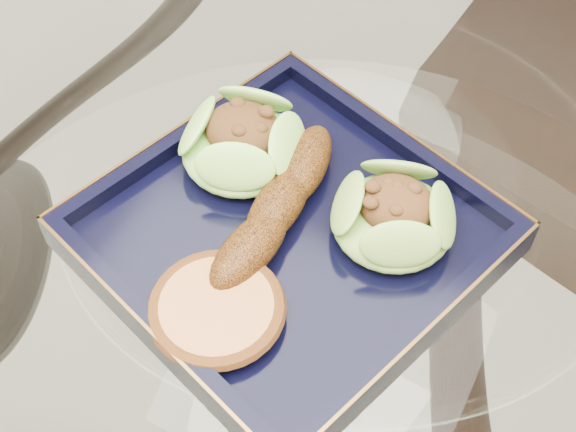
% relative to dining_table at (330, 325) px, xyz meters
% --- Properties ---
extents(dining_table, '(1.13, 1.13, 0.77)m').
position_rel_dining_table_xyz_m(dining_table, '(0.00, 0.00, 0.00)').
color(dining_table, white).
rests_on(dining_table, ground).
extents(navy_plate, '(0.34, 0.34, 0.02)m').
position_rel_dining_table_xyz_m(navy_plate, '(-0.03, -0.04, 0.17)').
color(navy_plate, black).
rests_on(navy_plate, dining_table).
extents(lettuce_wrap_left, '(0.11, 0.11, 0.04)m').
position_rel_dining_table_xyz_m(lettuce_wrap_left, '(-0.09, 0.01, 0.20)').
color(lettuce_wrap_left, '#65A830').
rests_on(lettuce_wrap_left, navy_plate).
extents(lettuce_wrap_right, '(0.10, 0.10, 0.03)m').
position_rel_dining_table_xyz_m(lettuce_wrap_right, '(0.04, -0.00, 0.20)').
color(lettuce_wrap_right, '#4F8C28').
rests_on(lettuce_wrap_right, navy_plate).
extents(roasted_plantain, '(0.04, 0.17, 0.03)m').
position_rel_dining_table_xyz_m(roasted_plantain, '(-0.04, -0.03, 0.20)').
color(roasted_plantain, '#572E09').
rests_on(roasted_plantain, navy_plate).
extents(crumb_patty, '(0.10, 0.10, 0.02)m').
position_rel_dining_table_xyz_m(crumb_patty, '(-0.04, -0.13, 0.19)').
color(crumb_patty, '#C67E42').
rests_on(crumb_patty, navy_plate).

